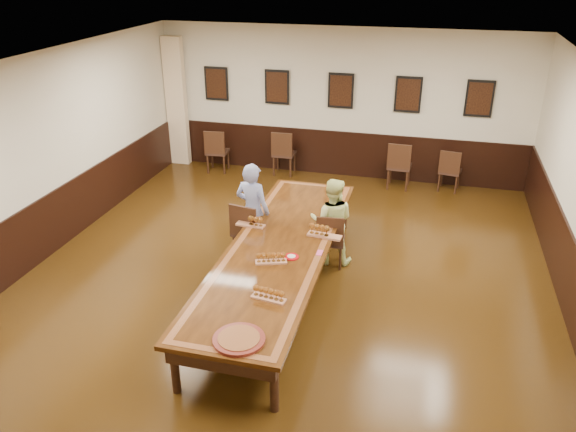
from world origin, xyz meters
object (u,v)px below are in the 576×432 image
(spare_chair_a, at_px, (217,150))
(carved_platter, at_px, (239,339))
(chair_woman, at_px, (331,239))
(person_man, at_px, (253,211))
(chair_man, at_px, (250,230))
(spare_chair_b, at_px, (284,152))
(person_woman, at_px, (332,221))
(conference_table, at_px, (279,255))
(spare_chair_c, at_px, (399,165))
(spare_chair_d, at_px, (450,170))

(spare_chair_a, bearing_deg, carved_platter, 106.80)
(chair_woman, height_order, person_man, person_man)
(person_man, bearing_deg, carved_platter, 117.00)
(spare_chair_a, height_order, person_man, person_man)
(carved_platter, bearing_deg, chair_man, 106.07)
(chair_woman, height_order, spare_chair_b, spare_chair_b)
(person_woman, bearing_deg, conference_table, 56.96)
(spare_chair_a, relative_size, person_man, 0.62)
(spare_chair_a, relative_size, spare_chair_c, 0.97)
(person_man, xyz_separation_m, carved_platter, (0.85, -3.14, -0.03))
(chair_woman, distance_m, spare_chair_b, 4.16)
(spare_chair_b, relative_size, spare_chair_c, 0.99)
(spare_chair_b, height_order, carved_platter, spare_chair_b)
(chair_woman, xyz_separation_m, conference_table, (-0.57, -0.98, 0.16))
(spare_chair_b, xyz_separation_m, carved_platter, (1.34, -6.92, 0.27))
(spare_chair_b, bearing_deg, chair_man, 95.86)
(spare_chair_c, bearing_deg, spare_chair_b, -1.54)
(person_man, relative_size, conference_table, 0.32)
(spare_chair_b, bearing_deg, person_man, 96.38)
(carved_platter, bearing_deg, conference_table, 93.91)
(conference_table, bearing_deg, carved_platter, -86.09)
(spare_chair_b, bearing_deg, chair_woman, 114.14)
(carved_platter, bearing_deg, spare_chair_b, 100.95)
(spare_chair_d, relative_size, conference_table, 0.18)
(spare_chair_b, relative_size, conference_table, 0.20)
(chair_man, xyz_separation_m, spare_chair_c, (2.10, 3.69, 0.01))
(spare_chair_b, height_order, conference_table, spare_chair_b)
(chair_woman, distance_m, spare_chair_c, 3.66)
(chair_woman, height_order, spare_chair_a, spare_chair_a)
(spare_chair_a, distance_m, spare_chair_b, 1.52)
(spare_chair_c, bearing_deg, conference_table, 76.03)
(person_woman, bearing_deg, spare_chair_a, -51.94)
(chair_woman, relative_size, conference_table, 0.18)
(spare_chair_b, height_order, person_man, person_man)
(spare_chair_b, relative_size, person_man, 0.63)
(person_man, bearing_deg, spare_chair_a, -48.96)
(spare_chair_a, xyz_separation_m, spare_chair_b, (1.50, 0.23, 0.01))
(spare_chair_d, bearing_deg, carved_platter, 81.83)
(conference_table, relative_size, carved_platter, 6.97)
(spare_chair_a, xyz_separation_m, person_woman, (3.25, -3.44, 0.22))
(chair_woman, relative_size, spare_chair_a, 0.92)
(chair_man, height_order, person_man, person_man)
(spare_chair_b, xyz_separation_m, person_man, (0.49, -3.78, 0.30))
(chair_man, xyz_separation_m, spare_chair_d, (3.14, 3.80, -0.05))
(spare_chair_a, height_order, spare_chair_d, spare_chair_a)
(spare_chair_d, bearing_deg, chair_woman, 73.57)
(spare_chair_c, height_order, spare_chair_d, spare_chair_c)
(person_woman, bearing_deg, person_man, -0.19)
(chair_woman, bearing_deg, conference_table, 54.28)
(chair_woman, distance_m, spare_chair_a, 4.81)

